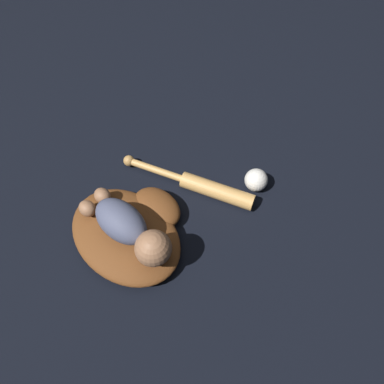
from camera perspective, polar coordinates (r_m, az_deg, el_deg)
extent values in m
plane|color=black|center=(1.16, -9.93, -9.66)|extent=(6.00, 6.00, 0.00)
ellipsoid|color=brown|center=(1.15, -10.10, -6.42)|extent=(0.42, 0.33, 0.07)
ellipsoid|color=brown|center=(1.19, -5.41, -2.36)|extent=(0.19, 0.15, 0.07)
ellipsoid|color=#4C516B|center=(1.08, -10.77, -4.37)|extent=(0.20, 0.14, 0.10)
sphere|color=#936647|center=(1.02, -5.93, -8.50)|extent=(0.10, 0.10, 0.10)
ellipsoid|color=#936647|center=(1.16, -13.48, -0.56)|extent=(0.06, 0.06, 0.05)
ellipsoid|color=#936647|center=(1.15, -15.66, -2.42)|extent=(0.06, 0.06, 0.05)
cylinder|color=tan|center=(1.23, 3.84, 0.18)|extent=(0.24, 0.17, 0.05)
cylinder|color=tan|center=(1.28, -5.62, 3.40)|extent=(0.19, 0.12, 0.02)
sphere|color=#B68649|center=(1.32, -9.58, 4.72)|extent=(0.04, 0.04, 0.04)
sphere|color=white|center=(1.25, 9.74, 1.82)|extent=(0.08, 0.08, 0.08)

